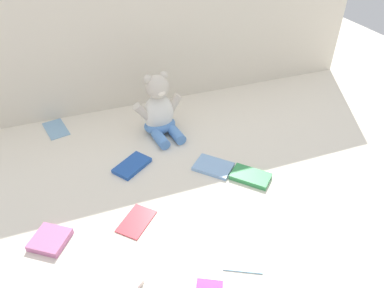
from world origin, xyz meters
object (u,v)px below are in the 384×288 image
object	(u,v)px
book_case_7	(50,240)
book_case_8	(213,167)
book_case_3	(132,165)
book_case_2	(251,176)
book_case_5	(243,260)
teddy_bear	(159,112)
book_case_0	(56,129)
book_case_4	(136,221)

from	to	relation	value
book_case_7	book_case_8	xyz separation A→B (m)	(0.55, 0.14, -0.00)
book_case_3	book_case_7	bearing A→B (deg)	94.11
book_case_2	book_case_3	world-z (taller)	book_case_2
book_case_5	teddy_bear	bearing A→B (deg)	-149.72
book_case_0	book_case_5	size ratio (longest dim) A/B	1.32
book_case_4	book_case_7	bearing A→B (deg)	-138.19
book_case_0	book_case_8	world-z (taller)	book_case_8
book_case_4	book_case_7	xyz separation A→B (m)	(-0.24, 0.01, 0.01)
book_case_5	book_case_7	bearing A→B (deg)	-89.77
teddy_bear	book_case_2	size ratio (longest dim) A/B	1.93
book_case_2	book_case_4	xyz separation A→B (m)	(-0.41, -0.05, -0.00)
book_case_0	book_case_8	distance (m)	0.67
book_case_4	teddy_bear	bearing A→B (deg)	109.70
teddy_bear	book_case_3	world-z (taller)	teddy_bear
book_case_0	book_case_3	world-z (taller)	book_case_3
teddy_bear	book_case_0	world-z (taller)	teddy_bear
book_case_3	book_case_8	size ratio (longest dim) A/B	1.01
book_case_0	book_case_7	xyz separation A→B (m)	(-0.05, -0.58, 0.01)
book_case_0	book_case_4	xyz separation A→B (m)	(0.20, -0.59, 0.00)
book_case_0	book_case_8	size ratio (longest dim) A/B	1.06
book_case_3	book_case_8	bearing A→B (deg)	-146.88
book_case_2	book_case_8	distance (m)	0.14
book_case_2	book_case_3	size ratio (longest dim) A/B	0.99
book_case_0	book_case_5	world-z (taller)	same
book_case_4	book_case_7	distance (m)	0.24
book_case_2	book_case_8	world-z (taller)	book_case_2
book_case_2	book_case_7	xyz separation A→B (m)	(-0.65, -0.04, 0.00)
book_case_4	book_case_8	bearing A→B (deg)	69.94
book_case_0	book_case_7	distance (m)	0.58
book_case_2	book_case_4	size ratio (longest dim) A/B	1.09
teddy_bear	book_case_2	bearing A→B (deg)	-68.80
book_case_2	teddy_bear	bearing A→B (deg)	75.52
book_case_0	book_case_2	bearing A→B (deg)	125.68
book_case_7	teddy_bear	bearing A→B (deg)	168.25
teddy_bear	book_case_5	size ratio (longest dim) A/B	2.41
book_case_4	book_case_8	world-z (taller)	book_case_8
book_case_5	book_case_3	bearing A→B (deg)	-131.06
book_case_2	book_case_5	size ratio (longest dim) A/B	1.25
book_case_3	book_case_7	xyz separation A→B (m)	(-0.29, -0.24, 0.00)
book_case_0	book_case_5	xyz separation A→B (m)	(0.43, -0.82, -0.00)
teddy_bear	book_case_3	size ratio (longest dim) A/B	1.92
book_case_3	book_case_5	distance (m)	0.52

